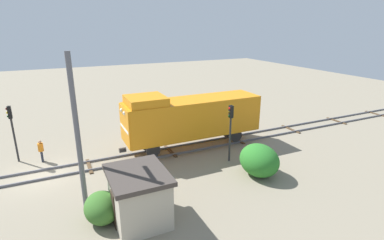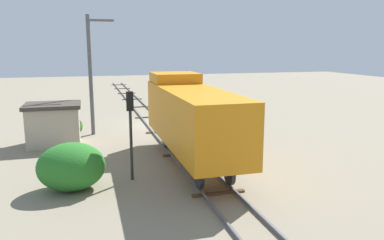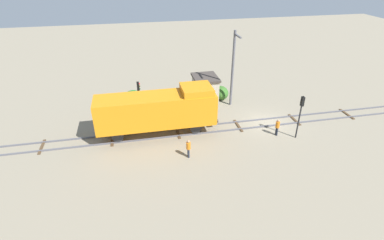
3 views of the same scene
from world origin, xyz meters
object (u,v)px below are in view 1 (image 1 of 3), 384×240
at_px(locomotive, 191,116).
at_px(relay_hut, 139,196).
at_px(catenary_mast, 77,130).
at_px(worker_near_track, 41,149).
at_px(worker_by_signal, 151,125).
at_px(traffic_signal_mid, 230,123).
at_px(traffic_signal_near, 12,124).

relative_size(locomotive, relay_hut, 3.31).
distance_m(catenary_mast, relay_hut, 4.72).
xyz_separation_m(locomotive, catenary_mast, (4.94, -8.86, 1.76)).
relative_size(worker_near_track, worker_by_signal, 1.00).
height_order(traffic_signal_mid, worker_near_track, traffic_signal_mid).
relative_size(locomotive, traffic_signal_mid, 2.71).
height_order(locomotive, catenary_mast, catenary_mast).
bearing_deg(locomotive, worker_near_track, -102.19).
bearing_deg(worker_near_track, traffic_signal_mid, 71.36).
relative_size(traffic_signal_near, worker_by_signal, 2.52).
xyz_separation_m(traffic_signal_near, traffic_signal_mid, (6.60, 14.33, 0.00)).
relative_size(locomotive, catenary_mast, 1.35).
bearing_deg(worker_by_signal, locomotive, -63.51).
bearing_deg(worker_by_signal, traffic_signal_near, -174.04).
bearing_deg(relay_hut, traffic_signal_mid, 117.07).
relative_size(worker_by_signal, catenary_mast, 0.20).
height_order(traffic_signal_mid, worker_by_signal, traffic_signal_mid).
distance_m(locomotive, worker_near_track, 11.50).
relative_size(catenary_mast, relay_hut, 2.45).
bearing_deg(catenary_mast, worker_near_track, -162.98).
distance_m(traffic_signal_near, worker_near_track, 2.69).
height_order(worker_near_track, worker_by_signal, same).
bearing_deg(traffic_signal_mid, worker_near_track, -114.55).
bearing_deg(traffic_signal_mid, worker_by_signal, -154.50).
bearing_deg(relay_hut, catenary_mast, -136.53).
xyz_separation_m(traffic_signal_near, catenary_mast, (8.14, 3.88, 1.57)).
bearing_deg(worker_near_track, catenary_mast, 22.93).
bearing_deg(worker_near_track, locomotive, 83.72).
xyz_separation_m(worker_near_track, worker_by_signal, (-1.80, 9.07, 0.00)).
bearing_deg(traffic_signal_mid, catenary_mast, -81.60).
bearing_deg(relay_hut, traffic_signal_near, -149.49).
bearing_deg(worker_by_signal, traffic_signal_mid, -63.88).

